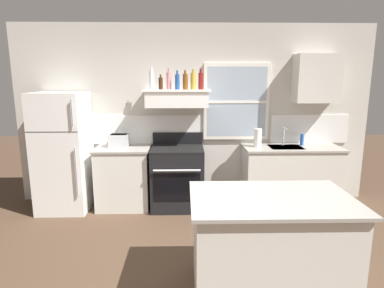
% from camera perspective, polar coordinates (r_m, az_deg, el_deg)
% --- Properties ---
extents(ground_plane, '(16.00, 16.00, 0.00)m').
position_cam_1_polar(ground_plane, '(3.38, 1.42, -22.93)').
color(ground_plane, '#4C3828').
extents(back_wall, '(5.40, 0.11, 2.70)m').
position_cam_1_polar(back_wall, '(5.04, 0.66, 5.16)').
color(back_wall, beige).
rests_on(back_wall, ground_plane).
extents(refrigerator, '(0.70, 0.72, 1.71)m').
position_cam_1_polar(refrigerator, '(5.06, -21.63, -1.33)').
color(refrigerator, white).
rests_on(refrigerator, ground_plane).
extents(counter_left_of_stove, '(0.79, 0.63, 0.91)m').
position_cam_1_polar(counter_left_of_stove, '(4.99, -11.80, -5.69)').
color(counter_left_of_stove, silver).
rests_on(counter_left_of_stove, ground_plane).
extents(toaster, '(0.30, 0.20, 0.19)m').
position_cam_1_polar(toaster, '(4.91, -12.66, 0.63)').
color(toaster, silver).
rests_on(toaster, counter_left_of_stove).
extents(stove_range, '(0.76, 0.69, 1.09)m').
position_cam_1_polar(stove_range, '(4.87, -2.54, -5.78)').
color(stove_range, black).
rests_on(stove_range, ground_plane).
extents(range_hood_shelf, '(0.96, 0.52, 0.24)m').
position_cam_1_polar(range_hood_shelf, '(4.75, -2.65, 8.03)').
color(range_hood_shelf, white).
extents(bottle_clear_tall, '(0.06, 0.06, 0.32)m').
position_cam_1_polar(bottle_clear_tall, '(4.78, -7.07, 11.06)').
color(bottle_clear_tall, silver).
rests_on(bottle_clear_tall, range_hood_shelf).
extents(bottle_brown_stout, '(0.06, 0.06, 0.21)m').
position_cam_1_polar(bottle_brown_stout, '(4.77, -5.50, 10.54)').
color(bottle_brown_stout, '#381E0F').
rests_on(bottle_brown_stout, range_hood_shelf).
extents(bottle_rose_pink, '(0.07, 0.07, 0.30)m').
position_cam_1_polar(bottle_rose_pink, '(4.78, -4.06, 11.01)').
color(bottle_rose_pink, '#C67F84').
rests_on(bottle_rose_pink, range_hood_shelf).
extents(bottle_blue_liqueur, '(0.07, 0.07, 0.27)m').
position_cam_1_polar(bottle_blue_liqueur, '(4.72, -2.58, 10.85)').
color(bottle_blue_liqueur, '#1E478C').
rests_on(bottle_blue_liqueur, range_hood_shelf).
extents(bottle_amber_wine, '(0.07, 0.07, 0.27)m').
position_cam_1_polar(bottle_amber_wine, '(4.71, -1.18, 10.88)').
color(bottle_amber_wine, brown).
rests_on(bottle_amber_wine, range_hood_shelf).
extents(bottle_champagne_gold_foil, '(0.08, 0.08, 0.29)m').
position_cam_1_polar(bottle_champagne_gold_foil, '(4.69, 0.24, 10.96)').
color(bottle_champagne_gold_foil, '#B29333').
rests_on(bottle_champagne_gold_foil, range_hood_shelf).
extents(bottle_red_label_wine, '(0.07, 0.07, 0.29)m').
position_cam_1_polar(bottle_red_label_wine, '(4.72, 1.57, 10.99)').
color(bottle_red_label_wine, maroon).
rests_on(bottle_red_label_wine, range_hood_shelf).
extents(counter_right_with_sink, '(1.43, 0.63, 0.91)m').
position_cam_1_polar(counter_right_with_sink, '(5.16, 16.79, -5.37)').
color(counter_right_with_sink, silver).
rests_on(counter_right_with_sink, ground_plane).
extents(sink_faucet, '(0.03, 0.17, 0.28)m').
position_cam_1_polar(sink_faucet, '(5.08, 15.80, 1.71)').
color(sink_faucet, silver).
rests_on(sink_faucet, counter_right_with_sink).
extents(paper_towel_roll, '(0.11, 0.11, 0.27)m').
position_cam_1_polar(paper_towel_roll, '(4.88, 11.43, 1.07)').
color(paper_towel_roll, white).
rests_on(paper_towel_roll, counter_right_with_sink).
extents(dish_soap_bottle, '(0.06, 0.06, 0.18)m').
position_cam_1_polar(dish_soap_bottle, '(5.18, 18.70, 0.77)').
color(dish_soap_bottle, blue).
rests_on(dish_soap_bottle, counter_right_with_sink).
extents(kitchen_island, '(1.40, 0.90, 0.91)m').
position_cam_1_polar(kitchen_island, '(3.10, 13.40, -16.88)').
color(kitchen_island, silver).
rests_on(kitchen_island, ground_plane).
extents(upper_cabinet_right, '(0.64, 0.32, 0.70)m').
position_cam_1_polar(upper_cabinet_right, '(5.20, 20.99, 10.64)').
color(upper_cabinet_right, silver).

